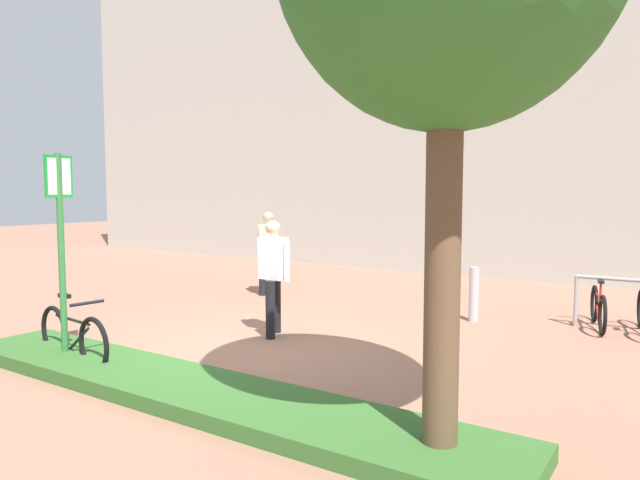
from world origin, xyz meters
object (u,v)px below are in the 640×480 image
at_px(parking_sign_post, 61,228).
at_px(bike_at_sign, 73,336).
at_px(person_shirt_white, 268,248).
at_px(person_casual_tan, 273,270).
at_px(bollard_steel, 474,294).

xyz_separation_m(parking_sign_post, bike_at_sign, (0.07, 0.07, -1.35)).
distance_m(bike_at_sign, person_shirt_white, 5.22).
height_order(person_shirt_white, person_casual_tan, same).
xyz_separation_m(person_shirt_white, person_casual_tan, (2.16, -2.61, 0.00)).
distance_m(bollard_steel, person_shirt_white, 4.37).
relative_size(bike_at_sign, bollard_steel, 1.86).
distance_m(parking_sign_post, person_casual_tan, 2.95).
height_order(parking_sign_post, bollard_steel, parking_sign_post).
bearing_deg(person_casual_tan, parking_sign_post, -116.99).
height_order(bollard_steel, person_shirt_white, person_shirt_white).
distance_m(bike_at_sign, person_casual_tan, 2.84).
xyz_separation_m(parking_sign_post, bollard_steel, (3.47, 5.11, -1.24)).
bearing_deg(bollard_steel, bike_at_sign, -124.00).
height_order(bike_at_sign, person_casual_tan, person_casual_tan).
bearing_deg(person_casual_tan, person_shirt_white, 129.64).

